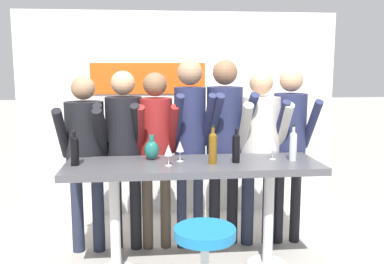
{
  "coord_description": "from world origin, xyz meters",
  "views": [
    {
      "loc": [
        -0.38,
        -3.56,
        1.79
      ],
      "look_at": [
        0.0,
        0.1,
        1.22
      ],
      "focal_mm": 40.0,
      "sensor_mm": 36.0,
      "label": 1
    }
  ],
  "objects_px": {
    "tasting_table": "(193,179)",
    "wine_bottle_0": "(293,145)",
    "person_center_left": "(156,140)",
    "bar_stool": "(205,260)",
    "wine_bottle_2": "(74,149)",
    "wine_glass_0": "(273,145)",
    "wine_bottle_3": "(213,146)",
    "person_right": "(260,140)",
    "person_left": "(124,140)",
    "decorative_vase": "(152,150)",
    "person_far_left": "(85,145)",
    "person_far_right": "(290,135)",
    "person_center_right": "(225,131)",
    "person_center": "(190,130)",
    "wine_glass_2": "(180,147)",
    "wine_bottle_1": "(236,147)",
    "wine_glass_1": "(168,151)"
  },
  "relations": [
    {
      "from": "tasting_table",
      "to": "person_far_right",
      "type": "bearing_deg",
      "value": 25.79
    },
    {
      "from": "person_left",
      "to": "person_center",
      "type": "height_order",
      "value": "person_center"
    },
    {
      "from": "wine_bottle_1",
      "to": "wine_bottle_3",
      "type": "relative_size",
      "value": 0.93
    },
    {
      "from": "person_right",
      "to": "decorative_vase",
      "type": "height_order",
      "value": "person_right"
    },
    {
      "from": "wine_bottle_3",
      "to": "tasting_table",
      "type": "bearing_deg",
      "value": 159.42
    },
    {
      "from": "person_far_left",
      "to": "wine_bottle_0",
      "type": "bearing_deg",
      "value": -11.82
    },
    {
      "from": "person_center",
      "to": "person_center_right",
      "type": "relative_size",
      "value": 1.0
    },
    {
      "from": "person_right",
      "to": "wine_glass_2",
      "type": "relative_size",
      "value": 9.86
    },
    {
      "from": "person_left",
      "to": "wine_bottle_2",
      "type": "bearing_deg",
      "value": -118.72
    },
    {
      "from": "tasting_table",
      "to": "wine_bottle_0",
      "type": "xyz_separation_m",
      "value": [
        0.87,
        -0.02,
        0.29
      ]
    },
    {
      "from": "person_center_left",
      "to": "bar_stool",
      "type": "bearing_deg",
      "value": -79.98
    },
    {
      "from": "bar_stool",
      "to": "wine_glass_0",
      "type": "xyz_separation_m",
      "value": [
        0.72,
        0.87,
        0.63
      ]
    },
    {
      "from": "bar_stool",
      "to": "person_center_left",
      "type": "relative_size",
      "value": 0.41
    },
    {
      "from": "person_far_right",
      "to": "decorative_vase",
      "type": "distance_m",
      "value": 1.41
    },
    {
      "from": "bar_stool",
      "to": "person_center_right",
      "type": "xyz_separation_m",
      "value": [
        0.37,
        1.34,
        0.69
      ]
    },
    {
      "from": "wine_bottle_3",
      "to": "wine_bottle_2",
      "type": "bearing_deg",
      "value": 176.95
    },
    {
      "from": "wine_bottle_3",
      "to": "decorative_vase",
      "type": "height_order",
      "value": "wine_bottle_3"
    },
    {
      "from": "person_far_left",
      "to": "person_center",
      "type": "bearing_deg",
      "value": 3.4
    },
    {
      "from": "wine_glass_0",
      "to": "wine_bottle_1",
      "type": "bearing_deg",
      "value": -165.52
    },
    {
      "from": "person_far_left",
      "to": "wine_glass_1",
      "type": "bearing_deg",
      "value": -33.86
    },
    {
      "from": "person_left",
      "to": "decorative_vase",
      "type": "relative_size",
      "value": 7.95
    },
    {
      "from": "person_far_right",
      "to": "wine_bottle_3",
      "type": "height_order",
      "value": "person_far_right"
    },
    {
      "from": "person_center",
      "to": "wine_glass_0",
      "type": "relative_size",
      "value": 10.47
    },
    {
      "from": "tasting_table",
      "to": "wine_glass_2",
      "type": "bearing_deg",
      "value": 150.74
    },
    {
      "from": "person_far_left",
      "to": "person_right",
      "type": "distance_m",
      "value": 1.69
    },
    {
      "from": "person_center_left",
      "to": "wine_bottle_1",
      "type": "xyz_separation_m",
      "value": [
        0.68,
        -0.52,
        0.02
      ]
    },
    {
      "from": "wine_bottle_3",
      "to": "wine_glass_0",
      "type": "bearing_deg",
      "value": 11.8
    },
    {
      "from": "wine_glass_2",
      "to": "wine_bottle_2",
      "type": "bearing_deg",
      "value": -176.13
    },
    {
      "from": "wine_glass_2",
      "to": "wine_glass_0",
      "type": "bearing_deg",
      "value": -0.36
    },
    {
      "from": "person_center_right",
      "to": "wine_bottle_3",
      "type": "relative_size",
      "value": 5.62
    },
    {
      "from": "person_center_right",
      "to": "wine_glass_0",
      "type": "relative_size",
      "value": 10.46
    },
    {
      "from": "wine_glass_2",
      "to": "wine_bottle_0",
      "type": "bearing_deg",
      "value": -4.58
    },
    {
      "from": "wine_bottle_2",
      "to": "wine_bottle_3",
      "type": "height_order",
      "value": "wine_bottle_3"
    },
    {
      "from": "wine_bottle_2",
      "to": "wine_glass_0",
      "type": "xyz_separation_m",
      "value": [
        1.71,
        0.05,
        -0.01
      ]
    },
    {
      "from": "tasting_table",
      "to": "wine_bottle_0",
      "type": "height_order",
      "value": "wine_bottle_0"
    },
    {
      "from": "wine_glass_0",
      "to": "wine_glass_2",
      "type": "height_order",
      "value": "same"
    },
    {
      "from": "bar_stool",
      "to": "wine_bottle_2",
      "type": "distance_m",
      "value": 1.43
    },
    {
      "from": "person_far_right",
      "to": "person_center",
      "type": "bearing_deg",
      "value": 179.53
    },
    {
      "from": "bar_stool",
      "to": "wine_bottle_3",
      "type": "relative_size",
      "value": 2.13
    },
    {
      "from": "wine_bottle_2",
      "to": "wine_glass_1",
      "type": "distance_m",
      "value": 0.78
    },
    {
      "from": "wine_bottle_0",
      "to": "wine_glass_2",
      "type": "height_order",
      "value": "wine_bottle_0"
    },
    {
      "from": "person_far_right",
      "to": "wine_glass_0",
      "type": "xyz_separation_m",
      "value": [
        -0.3,
        -0.43,
        -0.02
      ]
    },
    {
      "from": "bar_stool",
      "to": "person_center",
      "type": "distance_m",
      "value": 1.48
    },
    {
      "from": "bar_stool",
      "to": "wine_bottle_2",
      "type": "xyz_separation_m",
      "value": [
        -0.99,
        0.82,
        0.64
      ]
    },
    {
      "from": "person_center_left",
      "to": "person_far_right",
      "type": "bearing_deg",
      "value": -2.89
    },
    {
      "from": "wine_glass_0",
      "to": "wine_bottle_3",
      "type": "bearing_deg",
      "value": -168.2
    },
    {
      "from": "person_right",
      "to": "wine_glass_0",
      "type": "xyz_separation_m",
      "value": [
        0.0,
        -0.43,
        0.02
      ]
    },
    {
      "from": "tasting_table",
      "to": "wine_bottle_0",
      "type": "distance_m",
      "value": 0.92
    },
    {
      "from": "tasting_table",
      "to": "person_far_left",
      "type": "bearing_deg",
      "value": 153.97
    },
    {
      "from": "person_far_left",
      "to": "wine_bottle_3",
      "type": "distance_m",
      "value": 1.26
    }
  ]
}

